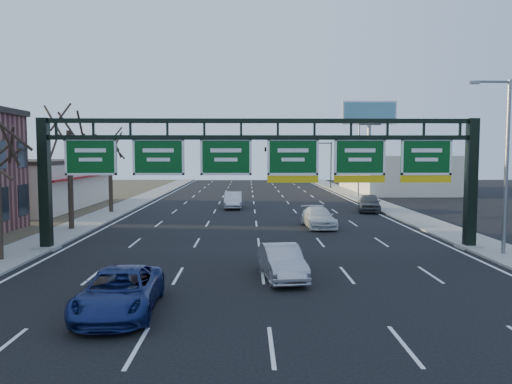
{
  "coord_description": "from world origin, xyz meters",
  "views": [
    {
      "loc": [
        -0.65,
        -19.28,
        5.28
      ],
      "look_at": [
        -0.2,
        7.61,
        3.2
      ],
      "focal_mm": 35.0,
      "sensor_mm": 36.0,
      "label": 1
    }
  ],
  "objects_px": {
    "sign_gantry": "(262,165)",
    "car_white_wagon": "(318,217)",
    "car_blue_suv": "(120,291)",
    "car_silver_sedan": "(282,262)"
  },
  "relations": [
    {
      "from": "sign_gantry",
      "to": "car_white_wagon",
      "type": "relative_size",
      "value": 5.07
    },
    {
      "from": "car_blue_suv",
      "to": "car_silver_sedan",
      "type": "relative_size",
      "value": 1.22
    },
    {
      "from": "car_white_wagon",
      "to": "car_blue_suv",
      "type": "bearing_deg",
      "value": -120.02
    },
    {
      "from": "car_blue_suv",
      "to": "car_white_wagon",
      "type": "relative_size",
      "value": 1.07
    },
    {
      "from": "sign_gantry",
      "to": "car_blue_suv",
      "type": "bearing_deg",
      "value": -114.65
    },
    {
      "from": "sign_gantry",
      "to": "car_white_wagon",
      "type": "distance_m",
      "value": 9.96
    },
    {
      "from": "sign_gantry",
      "to": "car_blue_suv",
      "type": "xyz_separation_m",
      "value": [
        -5.06,
        -11.01,
        -3.91
      ]
    },
    {
      "from": "sign_gantry",
      "to": "car_silver_sedan",
      "type": "bearing_deg",
      "value": -84.4
    },
    {
      "from": "sign_gantry",
      "to": "car_white_wagon",
      "type": "bearing_deg",
      "value": 62.27
    },
    {
      "from": "car_silver_sedan",
      "to": "car_white_wagon",
      "type": "distance_m",
      "value": 15.06
    }
  ]
}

